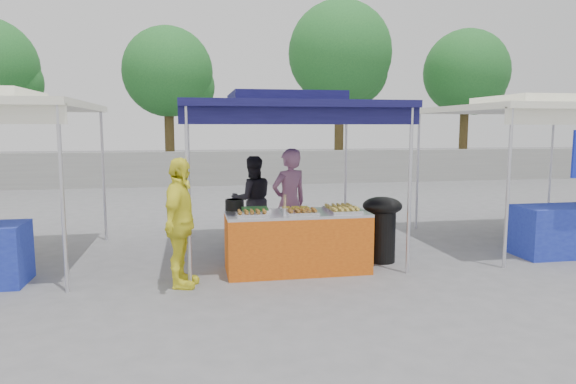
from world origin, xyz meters
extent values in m
plane|color=slate|center=(0.00, 0.00, 0.00)|extent=(80.00, 80.00, 0.00)
cube|color=gray|center=(0.00, 11.00, 0.60)|extent=(40.00, 0.25, 1.20)
cylinder|color=silver|center=(-1.50, -0.50, 1.15)|extent=(0.05, 0.05, 2.30)
cylinder|color=silver|center=(1.50, -0.50, 1.15)|extent=(0.05, 0.05, 2.30)
cylinder|color=silver|center=(-1.50, 2.50, 1.15)|extent=(0.05, 0.05, 2.30)
cylinder|color=silver|center=(1.50, 2.50, 1.15)|extent=(0.05, 0.05, 2.30)
cube|color=#14124A|center=(0.00, 1.00, 2.35)|extent=(3.20, 3.20, 0.10)
cube|color=#14124A|center=(0.00, 1.00, 2.48)|extent=(1.65, 1.65, 0.18)
cube|color=#14124A|center=(0.00, -0.50, 2.20)|extent=(3.20, 0.04, 0.25)
cylinder|color=silver|center=(-3.00, -0.50, 1.15)|extent=(0.05, 0.05, 2.30)
cylinder|color=silver|center=(-3.00, 2.50, 1.15)|extent=(0.05, 0.05, 2.30)
cylinder|color=silver|center=(3.00, -0.50, 1.15)|extent=(0.05, 0.05, 2.30)
cylinder|color=silver|center=(3.00, 2.50, 1.15)|extent=(0.05, 0.05, 2.30)
cylinder|color=silver|center=(6.00, 2.50, 1.15)|extent=(0.05, 0.05, 2.30)
cube|color=white|center=(4.50, 1.00, 2.35)|extent=(3.20, 3.20, 0.10)
cube|color=white|center=(4.50, 1.00, 2.48)|extent=(1.65, 1.65, 0.18)
cube|color=#2335B9|center=(4.50, 0.00, 0.40)|extent=(1.80, 0.70, 0.80)
sphere|color=#236A28|center=(-7.91, 13.46, 3.66)|extent=(2.37, 2.37, 2.37)
cylinder|color=#4A3A1C|center=(-2.25, 13.15, 1.84)|extent=(0.36, 0.36, 3.69)
sphere|color=#236A28|center=(-2.25, 13.15, 4.11)|extent=(3.37, 3.37, 3.37)
sphere|color=#236A28|center=(-1.65, 13.35, 3.58)|extent=(2.32, 2.32, 2.32)
cylinder|color=#4A3A1C|center=(4.32, 12.61, 2.20)|extent=(0.36, 0.36, 4.39)
sphere|color=#236A28|center=(4.32, 12.61, 4.90)|extent=(4.02, 4.02, 4.02)
sphere|color=#236A28|center=(4.92, 12.81, 4.27)|extent=(2.76, 2.76, 2.76)
cylinder|color=#4A3A1C|center=(10.08, 13.32, 1.96)|extent=(0.36, 0.36, 3.91)
sphere|color=#236A28|center=(10.08, 13.32, 4.36)|extent=(3.58, 3.58, 3.58)
sphere|color=#236A28|center=(10.68, 13.52, 3.80)|extent=(2.46, 2.46, 2.46)
cube|color=#DC5A13|center=(0.00, -0.10, 0.40)|extent=(2.00, 0.80, 0.81)
cube|color=silver|center=(0.00, -0.10, 0.83)|extent=(2.00, 0.80, 0.04)
cube|color=white|center=(-0.67, -0.34, 0.88)|extent=(0.42, 0.30, 0.05)
cube|color=#8E591D|center=(-0.67, -0.34, 0.91)|extent=(0.35, 0.25, 0.02)
cube|color=white|center=(0.02, -0.34, 0.88)|extent=(0.42, 0.30, 0.05)
cube|color=#8E591D|center=(0.02, -0.34, 0.91)|extent=(0.35, 0.25, 0.02)
cube|color=white|center=(0.63, -0.33, 0.88)|extent=(0.42, 0.30, 0.05)
cube|color=gold|center=(0.63, -0.33, 0.91)|extent=(0.35, 0.25, 0.02)
cube|color=white|center=(-0.59, -0.04, 0.88)|extent=(0.42, 0.30, 0.05)
cube|color=#236322|center=(-0.59, -0.04, 0.91)|extent=(0.35, 0.25, 0.02)
cube|color=white|center=(-0.01, -0.03, 0.88)|extent=(0.42, 0.30, 0.05)
cube|color=yellow|center=(-0.01, -0.03, 0.91)|extent=(0.35, 0.25, 0.02)
cube|color=white|center=(0.63, -0.04, 0.88)|extent=(0.42, 0.30, 0.05)
cube|color=gold|center=(0.63, -0.04, 0.91)|extent=(0.35, 0.25, 0.02)
cylinder|color=black|center=(-0.85, 0.25, 0.93)|extent=(0.27, 0.27, 0.16)
cylinder|color=silver|center=(-0.21, -0.32, 0.90)|extent=(0.07, 0.07, 0.09)
cylinder|color=black|center=(1.37, 0.17, 0.40)|extent=(0.41, 0.41, 0.80)
ellipsoid|color=black|center=(1.37, 0.17, 0.87)|extent=(0.60, 0.60, 0.27)
cube|color=#1627B9|center=(-0.25, 0.47, 0.15)|extent=(0.51, 0.35, 0.30)
cube|color=#1627B9|center=(0.21, 0.48, 0.15)|extent=(0.51, 0.36, 0.30)
cube|color=#1627B9|center=(0.21, 0.48, 0.46)|extent=(0.50, 0.35, 0.30)
imported|color=#9C6388|center=(0.06, 0.79, 0.85)|extent=(0.73, 0.62, 1.71)
imported|color=#222227|center=(-0.41, 1.84, 0.77)|extent=(0.80, 0.66, 1.54)
imported|color=#FFF738|center=(-1.61, -0.53, 0.83)|extent=(0.63, 1.04, 1.66)
camera|label=1|loc=(-1.44, -7.07, 2.04)|focal=32.00mm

